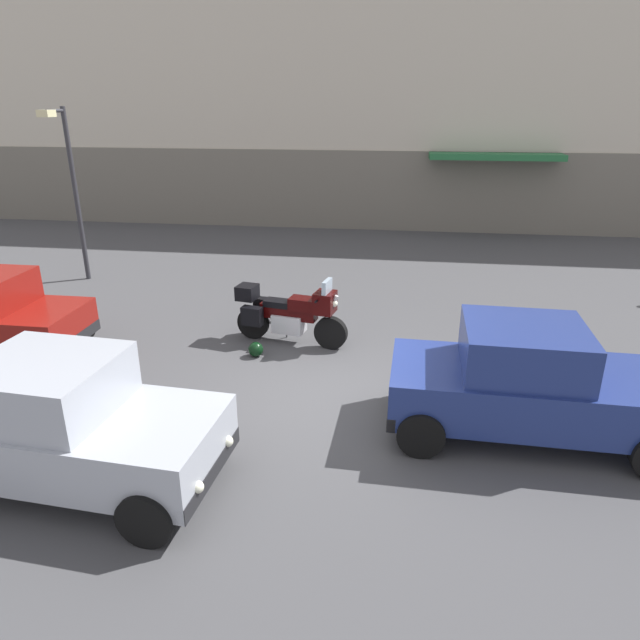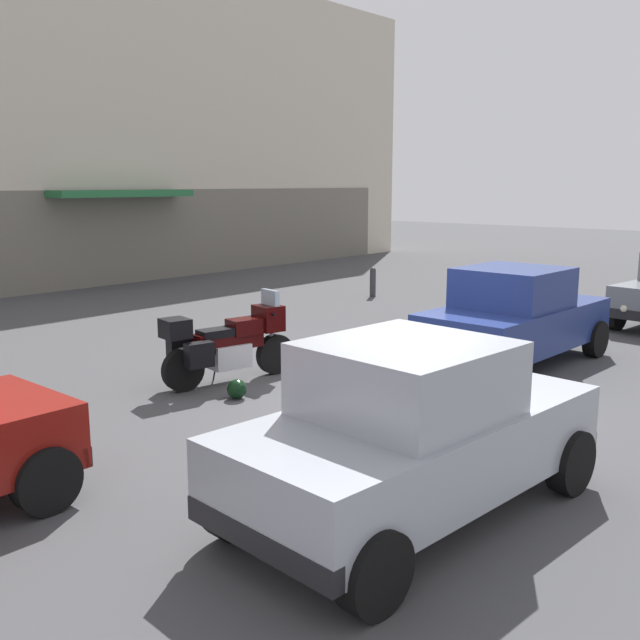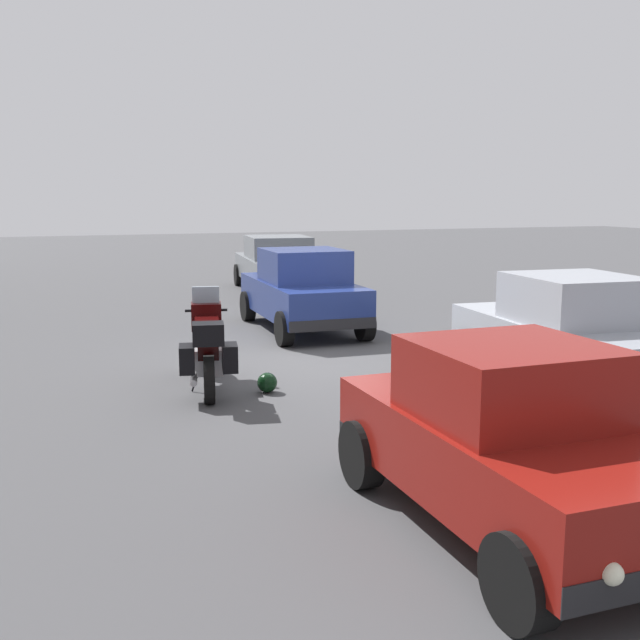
% 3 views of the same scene
% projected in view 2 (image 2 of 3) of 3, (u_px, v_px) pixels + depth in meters
% --- Properties ---
extents(ground_plane, '(80.00, 80.00, 0.00)m').
position_uv_depth(ground_plane, '(389.00, 392.00, 10.50)').
color(ground_plane, '#424244').
extents(motorcycle, '(2.25, 0.96, 1.36)m').
position_uv_depth(motorcycle, '(228.00, 343.00, 10.91)').
color(motorcycle, black).
rests_on(motorcycle, ground).
extents(helmet, '(0.28, 0.28, 0.28)m').
position_uv_depth(helmet, '(237.00, 389.00, 10.16)').
color(helmet, black).
rests_on(helmet, ground).
extents(car_hatchback_near, '(3.96, 2.03, 1.64)m').
position_uv_depth(car_hatchback_near, '(414.00, 431.00, 6.47)').
color(car_hatchback_near, '#9EA3AD').
rests_on(car_hatchback_near, ground).
extents(car_wagon_end, '(3.92, 1.89, 1.64)m').
position_uv_depth(car_wagon_end, '(515.00, 317.00, 11.96)').
color(car_wagon_end, navy).
rests_on(car_wagon_end, ground).
extents(bollard_curbside, '(0.16, 0.16, 0.79)m').
position_uv_depth(bollard_curbside, '(373.00, 281.00, 19.25)').
color(bollard_curbside, '#333338').
rests_on(bollard_curbside, ground).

